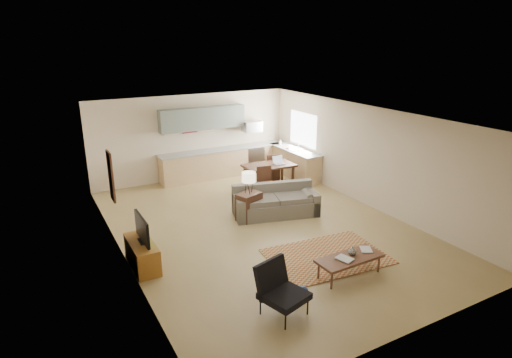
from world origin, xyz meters
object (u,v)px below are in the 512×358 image
dining_table (269,177)px  console_table (249,206)px  coffee_table (349,266)px  tv_credenza (142,254)px  sofa (276,201)px  armchair (284,291)px

dining_table → console_table: bearing=-131.1°
coffee_table → tv_credenza: size_ratio=1.16×
console_table → tv_credenza: bearing=-179.8°
dining_table → sofa: bearing=-114.0°
coffee_table → console_table: bearing=95.8°
coffee_table → armchair: size_ratio=1.52×
sofa → coffee_table: 3.25m
coffee_table → armchair: (-1.75, -0.43, 0.24)m
console_table → coffee_table: bearing=-101.7°
console_table → dining_table: 2.38m
coffee_table → armchair: armchair is taller
console_table → sofa: bearing=-24.9°
armchair → tv_credenza: 3.16m
sofa → armchair: 4.20m
coffee_table → tv_credenza: bearing=144.6°
armchair → console_table: size_ratio=1.26×
coffee_table → console_table: size_ratio=1.92×
tv_credenza → dining_table: bearing=31.2°
sofa → tv_credenza: bearing=-150.4°
sofa → tv_credenza: size_ratio=1.92×
sofa → console_table: bearing=-170.8°
sofa → armchair: (-2.07, -3.66, 0.05)m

